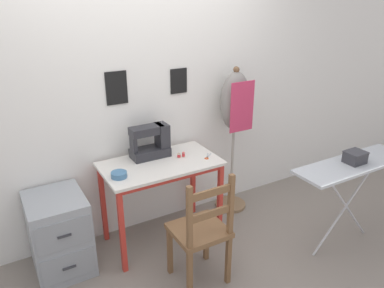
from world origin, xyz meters
name	(u,v)px	position (x,y,z in m)	size (l,w,h in m)	color
ground_plane	(177,255)	(0.00, 0.00, 0.00)	(14.00, 14.00, 0.00)	gray
wall_back	(141,96)	(0.00, 0.63, 1.28)	(10.00, 0.06, 2.55)	silver
sewing_table	(161,174)	(0.00, 0.27, 0.66)	(1.00, 0.57, 0.77)	silver
sewing_machine	(152,142)	(0.00, 0.44, 0.91)	(0.35, 0.18, 0.31)	#28282D
fabric_bowl	(119,175)	(-0.40, 0.20, 0.79)	(0.13, 0.13, 0.04)	teal
scissors	(207,157)	(0.40, 0.17, 0.77)	(0.11, 0.11, 0.01)	silver
thread_spool_near_machine	(179,156)	(0.19, 0.30, 0.79)	(0.04, 0.04, 0.03)	red
thread_spool_mid_table	(183,155)	(0.23, 0.29, 0.79)	(0.03, 0.03, 0.04)	red
wooden_chair	(201,232)	(0.02, -0.35, 0.45)	(0.40, 0.38, 0.95)	brown
filing_cabinet	(60,234)	(-0.88, 0.33, 0.33)	(0.44, 0.52, 0.65)	#93999E
dress_form	(235,110)	(0.87, 0.43, 1.06)	(0.32, 0.32, 1.48)	#846647
ironing_board	(353,168)	(1.35, -0.59, 0.76)	(1.11, 0.32, 0.82)	#ADB2B7
storage_box	(355,157)	(1.35, -0.59, 0.86)	(0.16, 0.14, 0.10)	#333338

